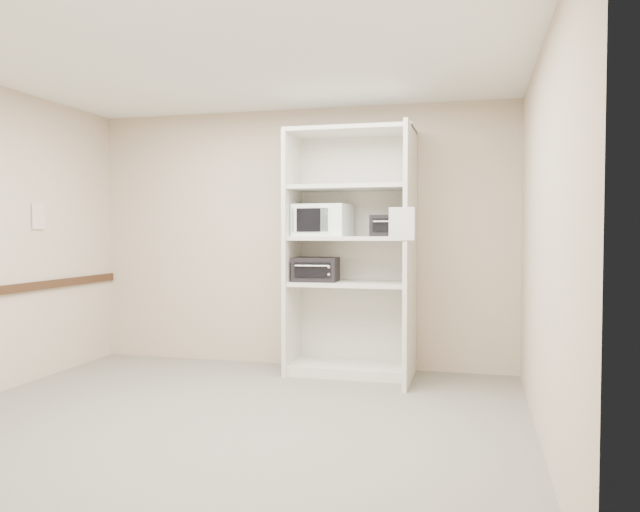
% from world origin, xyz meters
% --- Properties ---
extents(floor, '(4.50, 4.00, 0.01)m').
position_xyz_m(floor, '(0.00, 0.00, 0.00)').
color(floor, '#69645B').
rests_on(floor, ground).
extents(ceiling, '(4.50, 4.00, 0.01)m').
position_xyz_m(ceiling, '(0.00, 0.00, 2.70)').
color(ceiling, white).
extents(wall_back, '(4.50, 0.02, 2.70)m').
position_xyz_m(wall_back, '(0.00, 2.00, 1.35)').
color(wall_back, '#BCAE94').
rests_on(wall_back, ground).
extents(wall_front, '(4.50, 0.02, 2.70)m').
position_xyz_m(wall_front, '(0.00, -2.00, 1.35)').
color(wall_front, '#BCAE94').
rests_on(wall_front, ground).
extents(wall_right, '(0.02, 4.00, 2.70)m').
position_xyz_m(wall_right, '(2.25, 0.00, 1.35)').
color(wall_right, '#BCAE94').
rests_on(wall_right, ground).
extents(shelving_unit, '(1.24, 0.92, 2.42)m').
position_xyz_m(shelving_unit, '(0.67, 1.70, 1.13)').
color(shelving_unit, white).
rests_on(shelving_unit, floor).
extents(microwave, '(0.57, 0.45, 0.32)m').
position_xyz_m(microwave, '(0.33, 1.70, 1.53)').
color(microwave, white).
rests_on(microwave, shelving_unit).
extents(toaster_oven_upper, '(0.38, 0.30, 0.21)m').
position_xyz_m(toaster_oven_upper, '(1.00, 1.67, 1.47)').
color(toaster_oven_upper, black).
rests_on(toaster_oven_upper, shelving_unit).
extents(toaster_oven_lower, '(0.45, 0.35, 0.24)m').
position_xyz_m(toaster_oven_lower, '(0.28, 1.65, 1.04)').
color(toaster_oven_lower, black).
rests_on(toaster_oven_lower, shelving_unit).
extents(paper_sign, '(0.22, 0.03, 0.28)m').
position_xyz_m(paper_sign, '(1.19, 1.07, 1.48)').
color(paper_sign, white).
rests_on(paper_sign, shelving_unit).
extents(wall_poster, '(0.01, 0.18, 0.25)m').
position_xyz_m(wall_poster, '(-2.24, 0.78, 1.56)').
color(wall_poster, white).
rests_on(wall_poster, wall_left).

